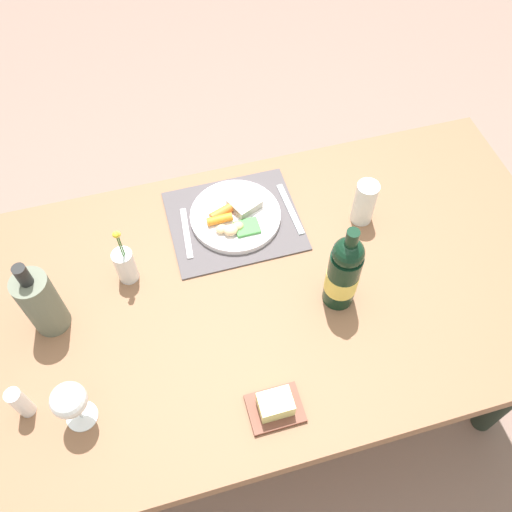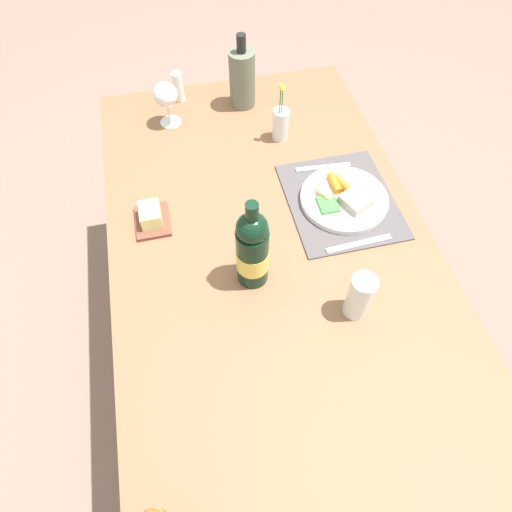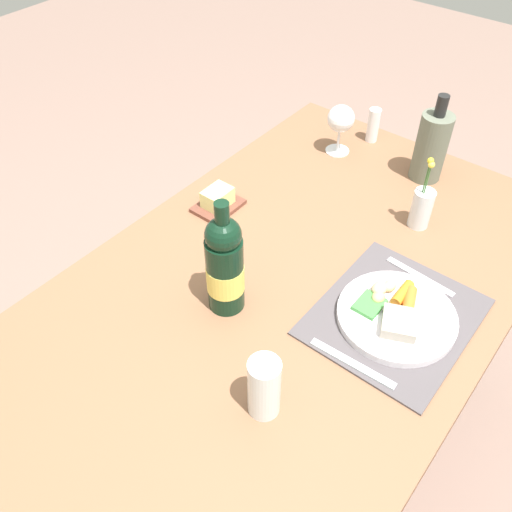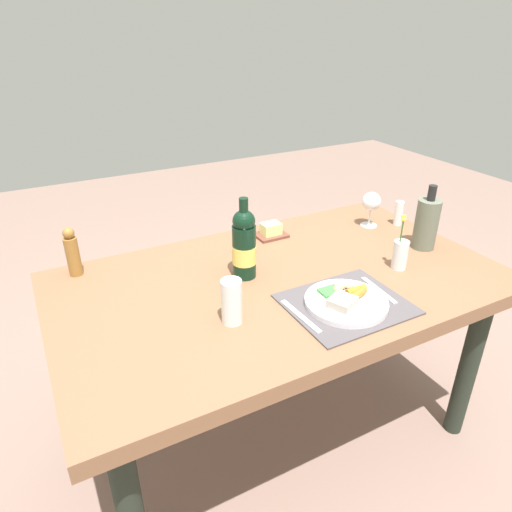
{
  "view_description": "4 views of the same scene",
  "coord_description": "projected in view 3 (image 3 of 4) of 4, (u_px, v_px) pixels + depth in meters",
  "views": [
    {
      "loc": [
        0.3,
        0.72,
        2.05
      ],
      "look_at": [
        0.07,
        -0.09,
        0.79
      ],
      "focal_mm": 38.2,
      "sensor_mm": 36.0,
      "label": 1
    },
    {
      "loc": [
        -0.73,
        0.21,
        1.79
      ],
      "look_at": [
        -0.07,
        0.06,
        0.79
      ],
      "focal_mm": 30.88,
      "sensor_mm": 36.0,
      "label": 2
    },
    {
      "loc": [
        -0.73,
        -0.51,
        1.74
      ],
      "look_at": [
        0.0,
        0.08,
        0.83
      ],
      "focal_mm": 38.89,
      "sensor_mm": 36.0,
      "label": 3
    },
    {
      "loc": [
        -0.75,
        -1.21,
        1.59
      ],
      "look_at": [
        -0.07,
        0.07,
        0.84
      ],
      "focal_mm": 32.15,
      "sensor_mm": 36.0,
      "label": 4
    }
  ],
  "objects": [
    {
      "name": "butter_dish",
      "position": [
        218.0,
        201.0,
        1.53
      ],
      "size": [
        0.13,
        0.1,
        0.06
      ],
      "color": "brown",
      "rests_on": "dining_table"
    },
    {
      "name": "placemat",
      "position": [
        394.0,
        317.0,
        1.26
      ],
      "size": [
        0.38,
        0.32,
        0.01
      ],
      "primitive_type": "cube",
      "color": "#4F484B",
      "rests_on": "dining_table"
    },
    {
      "name": "fork",
      "position": [
        352.0,
        363.0,
        1.16
      ],
      "size": [
        0.03,
        0.2,
        0.0
      ],
      "primitive_type": "cube",
      "rotation": [
        0.0,
        0.0,
        0.04
      ],
      "color": "silver",
      "rests_on": "placemat"
    },
    {
      "name": "ground_plane",
      "position": [
        274.0,
        445.0,
        1.85
      ],
      "size": [
        8.0,
        8.0,
        0.0
      ],
      "primitive_type": "plane",
      "color": "#856A5E"
    },
    {
      "name": "wine_bottle",
      "position": [
        225.0,
        266.0,
        1.21
      ],
      "size": [
        0.09,
        0.09,
        0.3
      ],
      "color": "black",
      "rests_on": "dining_table"
    },
    {
      "name": "flower_vase",
      "position": [
        422.0,
        207.0,
        1.45
      ],
      "size": [
        0.06,
        0.06,
        0.21
      ],
      "color": "silver",
      "rests_on": "dining_table"
    },
    {
      "name": "wine_glass",
      "position": [
        341.0,
        120.0,
        1.67
      ],
      "size": [
        0.08,
        0.08,
        0.16
      ],
      "color": "white",
      "rests_on": "dining_table"
    },
    {
      "name": "salt_shaker",
      "position": [
        373.0,
        125.0,
        1.76
      ],
      "size": [
        0.04,
        0.04,
        0.11
      ],
      "primitive_type": "cylinder",
      "color": "white",
      "rests_on": "dining_table"
    },
    {
      "name": "cooler_bottle",
      "position": [
        431.0,
        146.0,
        1.58
      ],
      "size": [
        0.09,
        0.09,
        0.26
      ],
      "color": "#616756",
      "rests_on": "dining_table"
    },
    {
      "name": "knife",
      "position": [
        420.0,
        277.0,
        1.34
      ],
      "size": [
        0.03,
        0.18,
        0.0
      ],
      "primitive_type": "cube",
      "rotation": [
        0.0,
        0.0,
        -0.08
      ],
      "color": "silver",
      "rests_on": "placemat"
    },
    {
      "name": "water_tumbler",
      "position": [
        264.0,
        390.0,
        1.05
      ],
      "size": [
        0.06,
        0.06,
        0.14
      ],
      "color": "silver",
      "rests_on": "dining_table"
    },
    {
      "name": "dinner_plate",
      "position": [
        396.0,
        314.0,
        1.24
      ],
      "size": [
        0.27,
        0.27,
        0.05
      ],
      "color": "white",
      "rests_on": "placemat"
    },
    {
      "name": "dining_table",
      "position": [
        281.0,
        316.0,
        1.38
      ],
      "size": [
        1.59,
        0.93,
        0.76
      ],
      "color": "brown",
      "rests_on": "ground_plane"
    }
  ]
}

